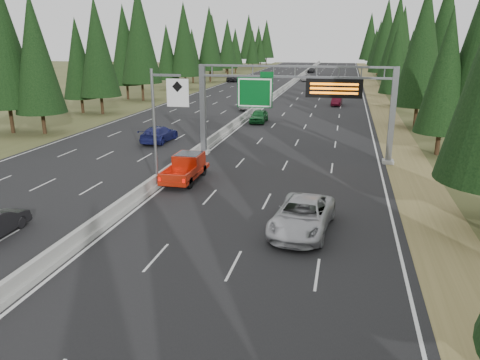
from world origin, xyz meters
name	(u,v)px	position (x,y,z in m)	size (l,w,h in m)	color
road	(275,97)	(0.00, 80.00, 0.04)	(32.00, 260.00, 0.08)	black
shoulder_right	(378,99)	(17.80, 80.00, 0.03)	(3.60, 260.00, 0.06)	olive
shoulder_left	(181,94)	(-17.80, 80.00, 0.03)	(3.60, 260.00, 0.06)	#3F4922
median_barrier	(275,94)	(0.00, 80.00, 0.41)	(0.70, 260.00, 0.85)	gray
sign_gantry	(302,98)	(8.92, 34.88, 5.27)	(16.75, 0.98, 7.80)	slate
hov_sign_pole	(162,120)	(0.58, 24.97, 4.72)	(2.80, 0.50, 8.00)	slate
tree_row_right	(424,42)	(22.04, 63.92, 9.52)	(12.03, 239.64, 18.94)	black
tree_row_left	(136,43)	(-21.77, 70.08, 9.30)	(11.41, 236.45, 18.75)	black
silver_minivan	(302,216)	(10.62, 19.19, 0.94)	(2.84, 6.15, 1.71)	#B2B2B7
red_pickup	(187,166)	(1.50, 27.10, 1.09)	(2.00, 5.59, 1.82)	black
car_ahead_green	(259,116)	(2.14, 52.35, 0.87)	(1.86, 4.61, 1.57)	#166429
car_ahead_dkred	(337,101)	(11.11, 69.97, 0.76)	(1.44, 4.14, 1.37)	#4B0A19
car_ahead_dkgrey	(317,89)	(6.86, 87.43, 0.83)	(2.09, 5.15, 1.49)	black
car_ahead_white	(307,78)	(2.83, 113.66, 0.83)	(2.50, 5.42, 1.51)	#B9B9B9
car_ahead_far	(311,70)	(1.50, 144.28, 0.84)	(1.79, 4.46, 1.52)	black
car_onc_blue	(159,134)	(-5.46, 38.80, 0.88)	(2.25, 5.53, 1.60)	navy
car_onc_white	(247,105)	(-1.50, 62.46, 0.76)	(1.60, 3.99, 1.36)	beige
car_onc_far	(234,78)	(-14.50, 108.38, 0.87)	(2.63, 5.71, 1.59)	black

